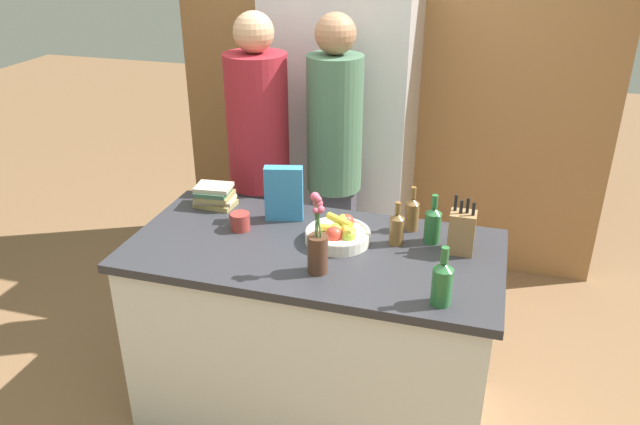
# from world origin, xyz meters

# --- Properties ---
(ground_plane) EXTENTS (14.00, 14.00, 0.00)m
(ground_plane) POSITION_xyz_m (0.00, 0.00, 0.00)
(ground_plane) COLOR brown
(kitchen_island) EXTENTS (1.65, 0.82, 0.90)m
(kitchen_island) POSITION_xyz_m (0.00, 0.00, 0.45)
(kitchen_island) COLOR silver
(kitchen_island) RESTS_ON ground_plane
(back_wall_wood) EXTENTS (2.85, 0.12, 2.60)m
(back_wall_wood) POSITION_xyz_m (0.00, 1.68, 1.30)
(back_wall_wood) COLOR olive
(back_wall_wood) RESTS_ON ground_plane
(refrigerator) EXTENTS (0.86, 0.62, 1.87)m
(refrigerator) POSITION_xyz_m (-0.21, 1.32, 0.93)
(refrigerator) COLOR #B7B7BC
(refrigerator) RESTS_ON ground_plane
(fruit_bowl) EXTENTS (0.29, 0.29, 0.11)m
(fruit_bowl) POSITION_xyz_m (0.09, 0.07, 0.94)
(fruit_bowl) COLOR silver
(fruit_bowl) RESTS_ON kitchen_island
(knife_block) EXTENTS (0.11, 0.09, 0.26)m
(knife_block) POSITION_xyz_m (0.63, 0.13, 1.00)
(knife_block) COLOR olive
(knife_block) RESTS_ON kitchen_island
(flower_vase) EXTENTS (0.08, 0.08, 0.35)m
(flower_vase) POSITION_xyz_m (0.08, -0.20, 1.02)
(flower_vase) COLOR #4C2D1E
(flower_vase) RESTS_ON kitchen_island
(cereal_box) EXTENTS (0.19, 0.10, 0.27)m
(cereal_box) POSITION_xyz_m (-0.22, 0.23, 1.04)
(cereal_box) COLOR teal
(cereal_box) RESTS_ON kitchen_island
(coffee_mug) EXTENTS (0.12, 0.09, 0.08)m
(coffee_mug) POSITION_xyz_m (-0.38, 0.07, 0.94)
(coffee_mug) COLOR #99332D
(coffee_mug) RESTS_ON kitchen_island
(book_stack) EXTENTS (0.21, 0.16, 0.11)m
(book_stack) POSITION_xyz_m (-0.60, 0.27, 0.96)
(book_stack) COLOR #99844C
(book_stack) RESTS_ON kitchen_island
(bottle_oil) EXTENTS (0.08, 0.08, 0.24)m
(bottle_oil) POSITION_xyz_m (0.59, -0.29, 1.00)
(bottle_oil) COLOR #286633
(bottle_oil) RESTS_ON kitchen_island
(bottle_vinegar) EXTENTS (0.06, 0.06, 0.20)m
(bottle_vinegar) POSITION_xyz_m (0.35, 0.13, 0.98)
(bottle_vinegar) COLOR brown
(bottle_vinegar) RESTS_ON kitchen_island
(bottle_wine) EXTENTS (0.06, 0.06, 0.21)m
(bottle_wine) POSITION_xyz_m (0.39, 0.29, 0.99)
(bottle_wine) COLOR brown
(bottle_wine) RESTS_ON kitchen_island
(bottle_water) EXTENTS (0.07, 0.07, 0.23)m
(bottle_water) POSITION_xyz_m (0.50, 0.19, 0.99)
(bottle_water) COLOR #286633
(bottle_water) RESTS_ON kitchen_island
(person_at_sink) EXTENTS (0.33, 0.33, 1.80)m
(person_at_sink) POSITION_xyz_m (-0.51, 0.67, 1.02)
(person_at_sink) COLOR #383842
(person_at_sink) RESTS_ON ground_plane
(person_in_blue) EXTENTS (0.30, 0.30, 1.80)m
(person_in_blue) POSITION_xyz_m (-0.11, 0.75, 1.03)
(person_in_blue) COLOR #383842
(person_in_blue) RESTS_ON ground_plane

